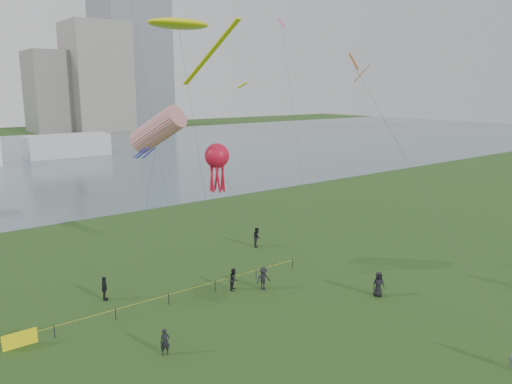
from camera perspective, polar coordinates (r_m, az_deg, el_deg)
ground_plane at (r=31.86m, az=11.64°, el=-17.25°), size 400.00×400.00×0.00m
building_mid at (r=192.04m, az=-17.70°, el=12.36°), size 20.00×20.00×38.00m
building_low at (r=193.30m, az=-22.19°, el=10.56°), size 16.00×18.00×28.00m
pavilion_right at (r=121.75m, az=-20.76°, el=4.99°), size 18.00×7.00×5.00m
fence at (r=35.14m, az=-19.04°, el=-13.77°), size 24.07×0.07×1.05m
spectator_a at (r=39.16m, az=-2.54°, el=-9.91°), size 1.06×1.03×1.72m
spectator_b at (r=39.13m, az=0.85°, el=-9.85°), size 1.26×0.86×1.80m
spectator_c at (r=38.91m, az=-16.94°, el=-10.51°), size 0.94×1.14×1.82m
spectator_d at (r=39.03m, az=13.82°, el=-10.20°), size 1.10×0.97×1.89m
spectator_f at (r=30.86m, az=-10.35°, el=-16.51°), size 0.67×0.54×1.60m
spectator_g at (r=49.24m, az=0.13°, el=-5.18°), size 1.16×1.18×1.92m
kite_stingray at (r=39.49m, az=-8.75°, el=18.36°), size 4.94×10.02×20.41m
kite_windsock at (r=40.46m, az=-11.15°, el=7.00°), size 6.19×5.67×14.11m
kite_octopus at (r=39.70m, az=-4.48°, el=4.01°), size 3.23×5.88×11.07m
kite_delta at (r=42.69m, az=11.84°, el=13.15°), size 4.67×17.65×18.17m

